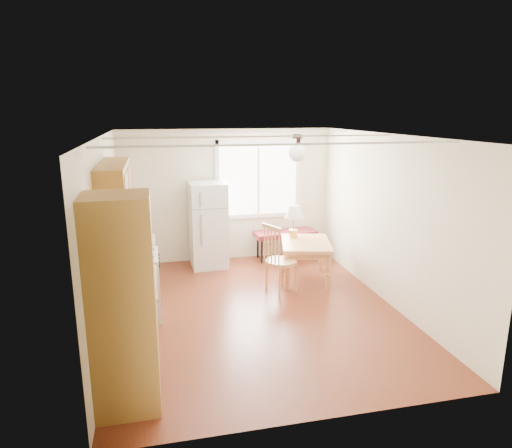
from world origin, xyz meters
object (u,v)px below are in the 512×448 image
object	(u,v)px
bench	(285,234)
dining_table	(306,248)
refrigerator	(208,225)
chair	(276,254)

from	to	relation	value
bench	dining_table	distance (m)	1.17
refrigerator	chair	size ratio (longest dim) A/B	1.41
refrigerator	chair	bearing A→B (deg)	-62.69
bench	chair	bearing A→B (deg)	-115.55
dining_table	chair	world-z (taller)	chair
dining_table	chair	distance (m)	0.82
dining_table	chair	bearing A→B (deg)	-129.22
refrigerator	bench	xyz separation A→B (m)	(1.50, 0.10, -0.29)
bench	dining_table	world-z (taller)	dining_table
refrigerator	bench	world-z (taller)	refrigerator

